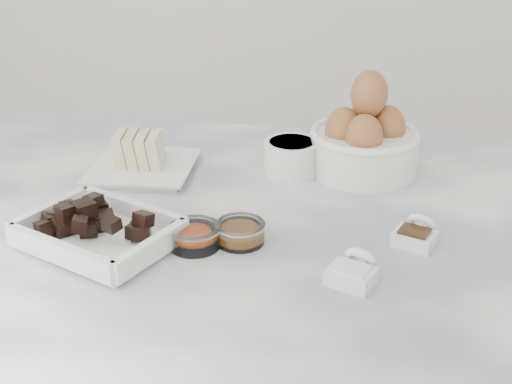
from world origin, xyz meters
TOP-DOWN VIEW (x-y plane):
  - marble_slab at (0.00, 0.00)m, footprint 1.20×0.80m
  - chocolate_dish at (-0.16, -0.08)m, footprint 0.23×0.21m
  - butter_plate at (-0.19, 0.15)m, footprint 0.16×0.16m
  - sugar_ramekin at (0.04, 0.20)m, footprint 0.09×0.09m
  - egg_bowl at (0.15, 0.22)m, footprint 0.17×0.17m
  - honey_bowl at (0.01, -0.04)m, footprint 0.07×0.07m
  - zest_bowl at (-0.04, -0.06)m, footprint 0.07×0.07m
  - vanilla_spoon at (0.23, 0.00)m, footprint 0.06×0.07m
  - salt_spoon at (0.16, -0.11)m, footprint 0.06×0.08m

SIDE VIEW (x-z plane):
  - marble_slab at x=0.00m, z-range 0.90..0.94m
  - vanilla_spoon at x=0.23m, z-range 0.93..0.97m
  - salt_spoon at x=0.16m, z-range 0.93..0.97m
  - honey_bowl at x=0.01m, z-range 0.94..0.97m
  - zest_bowl at x=-0.04m, z-range 0.94..0.97m
  - chocolate_dish at x=-0.16m, z-range 0.94..0.99m
  - butter_plate at x=-0.19m, z-range 0.93..0.99m
  - sugar_ramekin at x=0.04m, z-range 0.94..0.99m
  - egg_bowl at x=0.15m, z-range 0.91..1.08m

